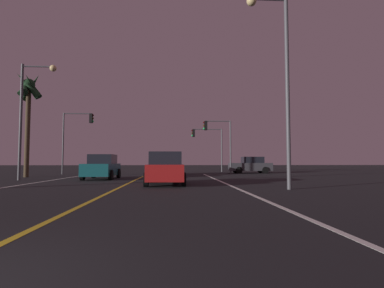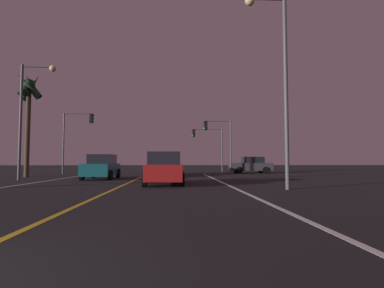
# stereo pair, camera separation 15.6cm
# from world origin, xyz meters

# --- Properties ---
(lane_edge_right) EXTENTS (0.16, 32.38, 0.01)m
(lane_edge_right) POSITION_xyz_m (5.36, 10.19, 0.00)
(lane_edge_right) COLOR silver
(lane_edge_right) RESTS_ON ground
(lane_center_divider) EXTENTS (0.16, 32.38, 0.01)m
(lane_center_divider) POSITION_xyz_m (0.00, 10.19, 0.00)
(lane_center_divider) COLOR gold
(lane_center_divider) RESTS_ON ground
(car_ahead_far) EXTENTS (2.02, 4.30, 1.70)m
(car_ahead_far) POSITION_xyz_m (2.06, 24.78, 0.82)
(car_ahead_far) COLOR black
(car_ahead_far) RESTS_ON ground
(car_lead_same_lane) EXTENTS (2.02, 4.30, 1.70)m
(car_lead_same_lane) POSITION_xyz_m (2.09, 13.41, 0.82)
(car_lead_same_lane) COLOR black
(car_lead_same_lane) RESTS_ON ground
(car_oncoming) EXTENTS (2.02, 4.30, 1.70)m
(car_oncoming) POSITION_xyz_m (-2.45, 18.71, 0.82)
(car_oncoming) COLOR black
(car_oncoming) RESTS_ON ground
(car_crossing_side) EXTENTS (4.30, 2.02, 1.70)m
(car_crossing_side) POSITION_xyz_m (10.50, 28.58, 0.82)
(car_crossing_side) COLOR black
(car_crossing_side) RESTS_ON ground
(traffic_light_near_right) EXTENTS (2.78, 0.36, 5.24)m
(traffic_light_near_right) POSITION_xyz_m (6.77, 26.88, 3.89)
(traffic_light_near_right) COLOR #4C4C51
(traffic_light_near_right) RESTS_ON ground
(traffic_light_near_left) EXTENTS (2.92, 0.36, 5.87)m
(traffic_light_near_left) POSITION_xyz_m (-6.77, 26.88, 4.32)
(traffic_light_near_left) COLOR #4C4C51
(traffic_light_near_left) RESTS_ON ground
(traffic_light_far_right) EXTENTS (3.62, 0.36, 5.02)m
(traffic_light_far_right) POSITION_xyz_m (6.31, 32.38, 3.78)
(traffic_light_far_right) COLOR #4C4C51
(traffic_light_far_right) RESTS_ON ground
(street_lamp_right_near) EXTENTS (1.87, 0.44, 8.60)m
(street_lamp_right_near) POSITION_xyz_m (7.13, 10.34, 5.38)
(street_lamp_right_near) COLOR #4C4C51
(street_lamp_right_near) RESTS_ON ground
(street_lamp_left_mid) EXTENTS (2.29, 0.44, 7.65)m
(street_lamp_left_mid) POSITION_xyz_m (-6.98, 17.71, 4.90)
(street_lamp_left_mid) COLOR #4C4C51
(street_lamp_left_mid) RESTS_ON ground
(palm_tree_left_mid) EXTENTS (2.07, 2.09, 8.27)m
(palm_tree_left_mid) POSITION_xyz_m (-8.91, 21.58, 6.48)
(palm_tree_left_mid) COLOR #473826
(palm_tree_left_mid) RESTS_ON ground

